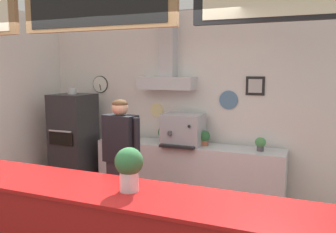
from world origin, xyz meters
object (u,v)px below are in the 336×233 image
(pizza_oven, at_px, (74,143))
(potted_thyme, at_px, (260,143))
(potted_sage, at_px, (132,133))
(shop_worker, at_px, (121,160))
(potted_oregano, at_px, (204,137))
(potted_basil, at_px, (166,133))
(espresso_machine, at_px, (183,129))
(basil_vase, at_px, (129,168))

(pizza_oven, bearing_deg, potted_thyme, 5.34)
(pizza_oven, relative_size, potted_sage, 9.09)
(shop_worker, xyz_separation_m, potted_oregano, (0.71, 1.28, 0.11))
(potted_oregano, bearing_deg, potted_basil, -178.11)
(shop_worker, relative_size, espresso_machine, 2.81)
(potted_oregano, bearing_deg, espresso_machine, -168.90)
(pizza_oven, xyz_separation_m, potted_oregano, (2.16, 0.33, 0.20))
(potted_sage, bearing_deg, potted_basil, 3.34)
(potted_thyme, height_order, basil_vase, basil_vase)
(shop_worker, bearing_deg, basil_vase, 132.61)
(shop_worker, relative_size, potted_basil, 6.08)
(basil_vase, bearing_deg, potted_thyme, 73.91)
(potted_basil, height_order, potted_oregano, potted_basil)
(espresso_machine, distance_m, potted_basil, 0.31)
(pizza_oven, distance_m, potted_oregano, 2.19)
(potted_thyme, bearing_deg, potted_basil, 178.97)
(pizza_oven, bearing_deg, potted_oregano, 8.63)
(espresso_machine, distance_m, potted_oregano, 0.34)
(pizza_oven, relative_size, espresso_machine, 2.91)
(potted_thyme, bearing_deg, pizza_oven, -174.66)
(espresso_machine, height_order, potted_oregano, espresso_machine)
(potted_basil, relative_size, basil_vase, 0.75)
(potted_oregano, bearing_deg, potted_thyme, -3.14)
(potted_sage, xyz_separation_m, basil_vase, (1.33, -2.51, 0.25))
(espresso_machine, xyz_separation_m, potted_sage, (-0.90, 0.01, -0.13))
(pizza_oven, xyz_separation_m, shop_worker, (1.45, -0.95, 0.09))
(shop_worker, bearing_deg, potted_oregano, -109.13)
(potted_oregano, height_order, potted_thyme, potted_oregano)
(espresso_machine, height_order, potted_thyme, espresso_machine)
(pizza_oven, bearing_deg, potted_sage, 15.99)
(shop_worker, distance_m, basil_vase, 1.57)
(espresso_machine, relative_size, potted_oregano, 2.62)
(pizza_oven, xyz_separation_m, potted_sage, (0.95, 0.27, 0.18))
(pizza_oven, height_order, potted_sage, pizza_oven)
(espresso_machine, bearing_deg, pizza_oven, -171.80)
(shop_worker, height_order, basil_vase, shop_worker)
(pizza_oven, height_order, potted_thyme, pizza_oven)
(pizza_oven, height_order, potted_oregano, pizza_oven)
(shop_worker, bearing_deg, potted_sage, -57.86)
(shop_worker, relative_size, basil_vase, 4.58)
(potted_basil, distance_m, potted_sage, 0.60)
(shop_worker, relative_size, potted_oregano, 7.35)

